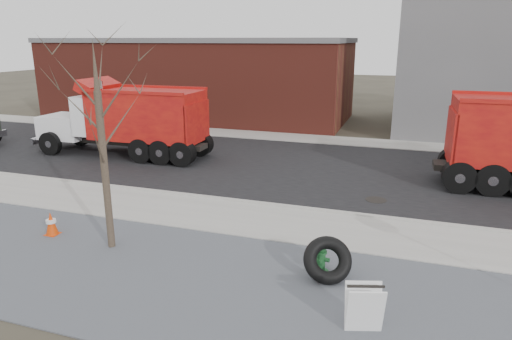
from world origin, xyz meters
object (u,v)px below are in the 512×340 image
(fire_hydrant, at_px, (321,260))
(truck_tire, at_px, (328,260))
(sandwich_board, at_px, (364,308))
(dump_truck_red_b, at_px, (127,118))

(fire_hydrant, distance_m, truck_tire, 0.33)
(sandwich_board, height_order, dump_truck_red_b, dump_truck_red_b)
(truck_tire, height_order, dump_truck_red_b, dump_truck_red_b)
(fire_hydrant, relative_size, truck_tire, 0.55)
(truck_tire, bearing_deg, sandwich_board, -60.38)
(fire_hydrant, height_order, sandwich_board, sandwich_board)
(fire_hydrant, height_order, dump_truck_red_b, dump_truck_red_b)
(truck_tire, relative_size, sandwich_board, 1.42)
(dump_truck_red_b, bearing_deg, truck_tire, 140.82)
(truck_tire, xyz_separation_m, dump_truck_red_b, (-10.58, 8.35, 1.27))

